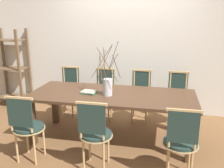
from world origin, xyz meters
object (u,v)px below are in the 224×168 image
object	(u,v)px
vase_centerpiece	(107,86)
shelving_rack	(12,68)
chair_far_center	(140,94)
dining_table	(112,100)
book_stack	(89,92)
chair_near_center	(181,140)

from	to	relation	value
vase_centerpiece	shelving_rack	bearing A→B (deg)	153.83
chair_far_center	shelving_rack	world-z (taller)	shelving_rack
vase_centerpiece	dining_table	bearing A→B (deg)	55.69
vase_centerpiece	book_stack	size ratio (longest dim) A/B	3.46
chair_far_center	vase_centerpiece	bearing A→B (deg)	65.85
chair_near_center	book_stack	size ratio (longest dim) A/B	4.11
vase_centerpiece	book_stack	distance (m)	0.32
dining_table	chair_far_center	xyz separation A→B (m)	(0.34, 0.80, -0.14)
vase_centerpiece	chair_far_center	bearing A→B (deg)	65.85
chair_far_center	shelving_rack	distance (m)	2.70
dining_table	shelving_rack	xyz separation A→B (m)	(-2.33, 1.05, 0.15)
chair_near_center	shelving_rack	xyz separation A→B (m)	(-3.29, 1.85, 0.28)
chair_near_center	vase_centerpiece	size ratio (longest dim) A/B	1.19
dining_table	book_stack	xyz separation A→B (m)	(-0.34, -0.04, 0.11)
dining_table	shelving_rack	distance (m)	2.56
dining_table	vase_centerpiece	world-z (taller)	vase_centerpiece
chair_near_center	dining_table	bearing A→B (deg)	140.16
book_stack	shelving_rack	xyz separation A→B (m)	(-1.99, 1.09, 0.04)
vase_centerpiece	chair_near_center	bearing A→B (deg)	-35.71
vase_centerpiece	shelving_rack	world-z (taller)	shelving_rack
chair_far_center	chair_near_center	bearing A→B (deg)	111.10
book_stack	chair_near_center	bearing A→B (deg)	-30.23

